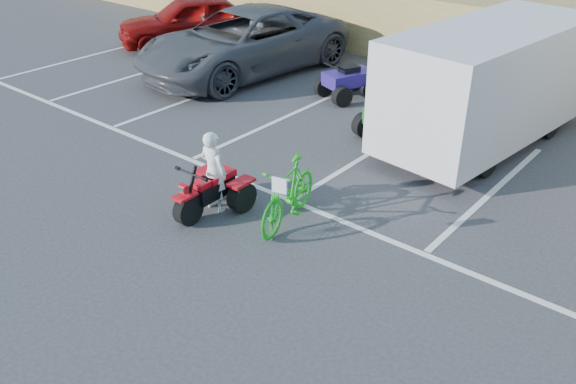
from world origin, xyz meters
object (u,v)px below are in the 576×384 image
Objects in this scene: red_trike_atv at (210,212)px; cargo_trailer at (488,82)px; green_dirt_bike at (289,193)px; quad_atv_blue at (348,98)px; grey_pickup at (243,42)px; quad_atv_green at (395,139)px; rider at (213,171)px; red_car at (190,21)px.

cargo_trailer is (2.41, 5.87, 1.37)m from red_trike_atv.
quad_atv_blue is at bearing 103.15° from green_dirt_bike.
grey_pickup reaches higher than quad_atv_green.
red_car reaches higher than rider.
green_dirt_bike is at bearing 24.78° from red_trike_atv.
red_trike_atv is at bearing -44.79° from grey_pickup.
rider is at bearing -8.71° from red_car.
quad_atv_blue is (-1.43, 6.24, -0.74)m from rider.
red_trike_atv is at bearing 90.00° from rider.
green_dirt_bike is at bearing -2.89° from red_car.
red_car reaches higher than red_trike_atv.
red_car is 3.20× the size of quad_atv_blue.
green_dirt_bike is at bearing -63.05° from quad_atv_green.
rider is at bearing 90.00° from red_trike_atv.
quad_atv_blue is (-2.72, 5.76, -0.56)m from green_dirt_bike.
grey_pickup is 1.38× the size of red_car.
green_dirt_bike reaches higher than quad_atv_green.
grey_pickup reaches higher than rider.
quad_atv_blue is 0.92× the size of quad_atv_green.
red_trike_atv is 11.20m from red_car.
red_car is at bearing 137.97° from red_trike_atv.
rider is at bearing -44.12° from grey_pickup.
red_car is 7.10m from quad_atv_blue.
red_car is at bearing 168.75° from grey_pickup.
cargo_trailer is at bearing -113.81° from rider.
cargo_trailer is at bearing 65.83° from green_dirt_bike.
grey_pickup is at bearing -51.58° from rider.
rider is 0.26× the size of cargo_trailer.
rider is 1.02× the size of quad_atv_blue.
rider is 0.23× the size of grey_pickup.
cargo_trailer is 3.88× the size of quad_atv_blue.
red_trike_atv is at bearing -78.83° from quad_atv_green.
cargo_trailer is 4.11m from quad_atv_blue.
quad_atv_green is (0.91, 4.70, -0.74)m from rider.
red_car is at bearing -41.45° from rider.
rider is 1.39m from green_dirt_bike.
cargo_trailer is 2.28m from quad_atv_green.
quad_atv_green is (5.91, -1.40, -0.89)m from grey_pickup.
green_dirt_bike is 0.40× the size of red_car.
green_dirt_bike is (1.29, 0.47, -0.18)m from rider.
quad_atv_green is (2.34, -1.54, 0.00)m from quad_atv_blue.
green_dirt_bike is 5.43m from cargo_trailer.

